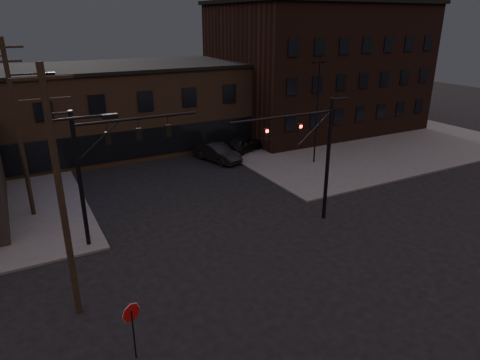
{
  "coord_description": "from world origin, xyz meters",
  "views": [
    {
      "loc": [
        -10.71,
        -15.58,
        12.43
      ],
      "look_at": [
        0.57,
        5.28,
        3.5
      ],
      "focal_mm": 32.0,
      "sensor_mm": 36.0,
      "label": 1
    }
  ],
  "objects_px": {
    "traffic_signal_near": "(314,149)",
    "traffic_signal_far": "(102,161)",
    "parked_car_lot_a": "(244,144)",
    "parked_car_lot_b": "(299,130)",
    "stop_sign": "(132,319)",
    "car_crossing": "(217,152)"
  },
  "relations": [
    {
      "from": "traffic_signal_far",
      "to": "parked_car_lot_a",
      "type": "bearing_deg",
      "value": 37.52
    },
    {
      "from": "traffic_signal_near",
      "to": "parked_car_lot_b",
      "type": "xyz_separation_m",
      "value": [
        11.91,
        17.71,
        -4.08
      ]
    },
    {
      "from": "stop_sign",
      "to": "car_crossing",
      "type": "relative_size",
      "value": 0.49
    },
    {
      "from": "stop_sign",
      "to": "parked_car_lot_b",
      "type": "xyz_separation_m",
      "value": [
        25.26,
        24.19,
        -1.0
      ]
    },
    {
      "from": "parked_car_lot_a",
      "to": "car_crossing",
      "type": "xyz_separation_m",
      "value": [
        -3.51,
        -1.17,
        -0.1
      ]
    },
    {
      "from": "traffic_signal_near",
      "to": "traffic_signal_far",
      "type": "bearing_deg",
      "value": 163.83
    },
    {
      "from": "stop_sign",
      "to": "parked_car_lot_a",
      "type": "distance_m",
      "value": 27.87
    },
    {
      "from": "stop_sign",
      "to": "parked_car_lot_a",
      "type": "bearing_deg",
      "value": 52.37
    },
    {
      "from": "traffic_signal_far",
      "to": "stop_sign",
      "type": "height_order",
      "value": "traffic_signal_far"
    },
    {
      "from": "parked_car_lot_a",
      "to": "parked_car_lot_b",
      "type": "relative_size",
      "value": 0.96
    },
    {
      "from": "traffic_signal_far",
      "to": "parked_car_lot_b",
      "type": "distance_m",
      "value": 28.18
    },
    {
      "from": "traffic_signal_near",
      "to": "car_crossing",
      "type": "relative_size",
      "value": 1.58
    },
    {
      "from": "stop_sign",
      "to": "parked_car_lot_a",
      "type": "height_order",
      "value": "stop_sign"
    },
    {
      "from": "parked_car_lot_a",
      "to": "car_crossing",
      "type": "height_order",
      "value": "parked_car_lot_a"
    },
    {
      "from": "traffic_signal_near",
      "to": "traffic_signal_far",
      "type": "distance_m",
      "value": 12.57
    },
    {
      "from": "stop_sign",
      "to": "car_crossing",
      "type": "xyz_separation_m",
      "value": [
        13.5,
        20.89,
        -1.01
      ]
    },
    {
      "from": "traffic_signal_far",
      "to": "stop_sign",
      "type": "relative_size",
      "value": 3.23
    },
    {
      "from": "car_crossing",
      "to": "parked_car_lot_b",
      "type": "bearing_deg",
      "value": -1.49
    },
    {
      "from": "traffic_signal_far",
      "to": "car_crossing",
      "type": "relative_size",
      "value": 1.58
    },
    {
      "from": "parked_car_lot_a",
      "to": "car_crossing",
      "type": "relative_size",
      "value": 0.91
    },
    {
      "from": "traffic_signal_near",
      "to": "parked_car_lot_b",
      "type": "height_order",
      "value": "traffic_signal_near"
    },
    {
      "from": "traffic_signal_near",
      "to": "stop_sign",
      "type": "relative_size",
      "value": 3.23
    }
  ]
}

